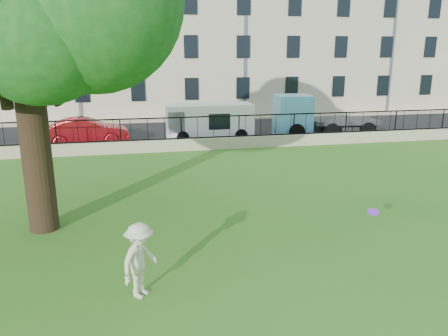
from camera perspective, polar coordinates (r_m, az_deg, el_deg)
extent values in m
plane|color=#236919|center=(11.18, 1.32, -11.24)|extent=(120.00, 120.00, 0.00)
cube|color=gray|center=(22.37, -5.55, 3.05)|extent=(50.00, 0.40, 0.60)
cube|color=black|center=(22.30, -5.58, 3.87)|extent=(50.00, 0.05, 0.06)
cube|color=black|center=(22.12, -5.65, 6.59)|extent=(50.00, 0.05, 0.06)
cube|color=black|center=(27.01, -6.63, 4.48)|extent=(60.00, 9.00, 0.01)
cube|color=gray|center=(32.11, -7.48, 6.25)|extent=(60.00, 1.40, 0.12)
cube|color=beige|center=(37.45, -8.53, 17.36)|extent=(56.00, 10.00, 13.00)
cylinder|color=black|center=(13.05, -23.28, 1.61)|extent=(0.80, 0.80, 4.38)
imported|color=beige|center=(9.29, -10.92, -11.76)|extent=(1.11, 1.19, 1.61)
cylinder|color=#8727E0|center=(10.93, 18.91, -5.45)|extent=(0.36, 0.35, 0.12)
imported|color=#A5141D|center=(24.66, -17.52, 4.56)|extent=(4.51, 1.84, 1.46)
cube|color=white|center=(25.00, -1.91, 6.05)|extent=(4.83, 1.90, 2.02)
cube|color=#5AA9D4|center=(26.81, 12.85, 6.74)|extent=(5.92, 2.47, 2.43)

